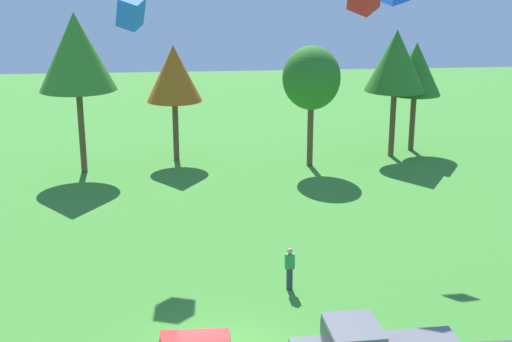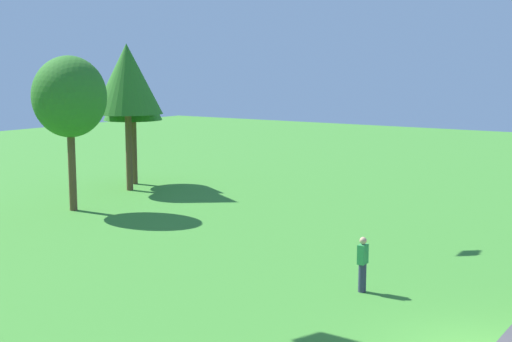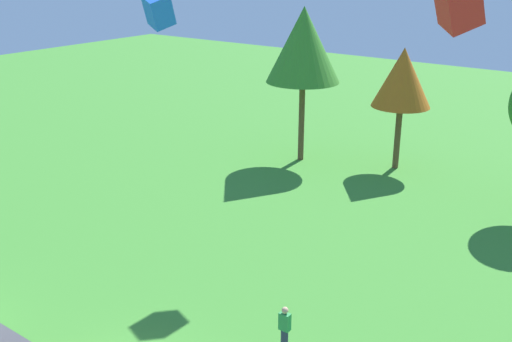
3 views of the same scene
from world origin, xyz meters
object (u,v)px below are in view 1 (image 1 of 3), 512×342
Objects in this scene: tree_lone_near at (174,74)px; kite_box_high_left at (131,12)px; person_watching_sky at (290,268)px; tree_far_right at (311,78)px; tree_center_back at (416,69)px; tree_right_of_center at (396,61)px; tree_left_of_center at (76,52)px.

kite_box_high_left is at bearing -93.26° from tree_lone_near.
person_watching_sky is at bearing -76.44° from tree_lone_near.
tree_far_right reaches higher than tree_center_back.
tree_center_back is (1.71, 1.28, -0.72)m from tree_right_of_center.
tree_right_of_center is at bearing 50.41° from kite_box_high_left.
tree_far_right is at bearing -13.57° from tree_lone_near.
person_watching_sky is at bearing -102.11° from tree_far_right.
tree_center_back reaches higher than person_watching_sky.
tree_lone_near is at bearing 20.77° from tree_left_of_center.
tree_center_back is at bearing 8.36° from tree_left_of_center.
tree_left_of_center is (-9.99, 16.76, 6.22)m from person_watching_sky.
tree_far_right is (13.60, 0.10, -1.73)m from tree_left_of_center.
person_watching_sky is 11.10m from kite_box_high_left.
tree_right_of_center is (19.19, 1.79, -1.01)m from tree_left_of_center.
tree_right_of_center is (5.58, 1.70, 0.73)m from tree_far_right.
tree_far_right is (8.16, -1.97, -0.09)m from tree_lone_near.
person_watching_sky is 0.21× the size of tree_right_of_center.
tree_left_of_center is at bearing 105.35° from kite_box_high_left.
kite_box_high_left reaches higher than tree_far_right.
kite_box_high_left is (-1.03, -18.13, 5.00)m from tree_lone_near.
tree_far_right is at bearing 77.89° from person_watching_sky.
tree_lone_near reaches higher than person_watching_sky.
kite_box_high_left is at bearing -129.59° from tree_right_of_center.
tree_far_right is 7.88m from tree_center_back.
tree_left_of_center reaches higher than person_watching_sky.
tree_center_back is at bearing 22.17° from tree_far_right.
kite_box_high_left is (-16.49, -19.14, 5.08)m from tree_center_back.
tree_lone_near is at bearing 86.74° from kite_box_high_left.
person_watching_sky is 19.90m from tree_lone_near.
tree_right_of_center reaches higher than person_watching_sky.
tree_left_of_center reaches higher than tree_lone_near.
tree_center_back is at bearing 3.72° from tree_lone_near.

